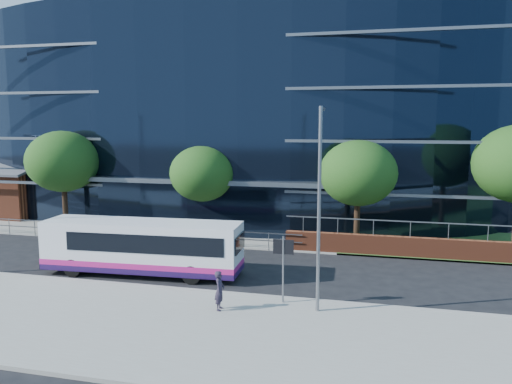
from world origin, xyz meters
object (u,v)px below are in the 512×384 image
(pedestrian, at_px, (220,290))
(street_sign, at_px, (283,255))
(tree_far_b, at_px, (202,174))
(brick_pavilion, at_px, (3,191))
(tree_far_c, at_px, (358,173))
(streetlight_east, at_px, (319,204))
(city_bus, at_px, (144,247))
(tree_far_a, at_px, (63,162))

(pedestrian, bearing_deg, street_sign, -63.49)
(tree_far_b, bearing_deg, street_sign, -55.92)
(brick_pavilion, bearing_deg, tree_far_c, -8.82)
(brick_pavilion, distance_m, pedestrian, 29.32)
(brick_pavilion, distance_m, streetlight_east, 32.19)
(street_sign, distance_m, city_bus, 7.97)
(street_sign, distance_m, streetlight_east, 2.80)
(tree_far_a, xyz_separation_m, city_bus, (9.98, -8.04, -3.43))
(tree_far_b, height_order, city_bus, tree_far_b)
(city_bus, height_order, pedestrian, city_bus)
(tree_far_b, height_order, streetlight_east, streetlight_east)
(tree_far_a, xyz_separation_m, tree_far_c, (20.00, 0.00, -0.33))
(tree_far_a, bearing_deg, city_bus, -38.87)
(brick_pavilion, bearing_deg, street_sign, -29.65)
(streetlight_east, distance_m, pedestrian, 5.22)
(tree_far_a, bearing_deg, tree_far_b, 2.86)
(streetlight_east, height_order, pedestrian, streetlight_east)
(tree_far_b, bearing_deg, brick_pavilion, 168.12)
(street_sign, bearing_deg, brick_pavilion, 150.35)
(brick_pavilion, distance_m, tree_far_b, 19.55)
(brick_pavilion, relative_size, pedestrian, 5.45)
(street_sign, bearing_deg, tree_far_a, 148.83)
(street_sign, height_order, tree_far_c, tree_far_c)
(brick_pavilion, distance_m, street_sign, 30.49)
(street_sign, xyz_separation_m, tree_far_b, (-7.50, 11.09, 2.06))
(street_sign, relative_size, tree_far_b, 0.46)
(tree_far_c, bearing_deg, city_bus, -141.24)
(brick_pavilion, height_order, pedestrian, brick_pavilion)
(brick_pavilion, height_order, street_sign, brick_pavilion)
(tree_far_c, distance_m, pedestrian, 13.42)
(brick_pavilion, bearing_deg, city_bus, -33.46)
(streetlight_east, relative_size, city_bus, 0.80)
(tree_far_b, relative_size, tree_far_c, 0.93)
(tree_far_a, xyz_separation_m, streetlight_east, (19.00, -11.17, -0.42))
(streetlight_east, bearing_deg, tree_far_b, 127.63)
(brick_pavilion, xyz_separation_m, tree_far_b, (19.00, -4.00, 2.27))
(street_sign, bearing_deg, tree_far_b, 124.08)
(tree_far_a, height_order, tree_far_c, tree_far_a)
(tree_far_b, distance_m, pedestrian, 13.94)
(tree_far_a, bearing_deg, streetlight_east, -30.46)
(tree_far_a, relative_size, tree_far_c, 1.07)
(tree_far_c, bearing_deg, pedestrian, -111.73)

